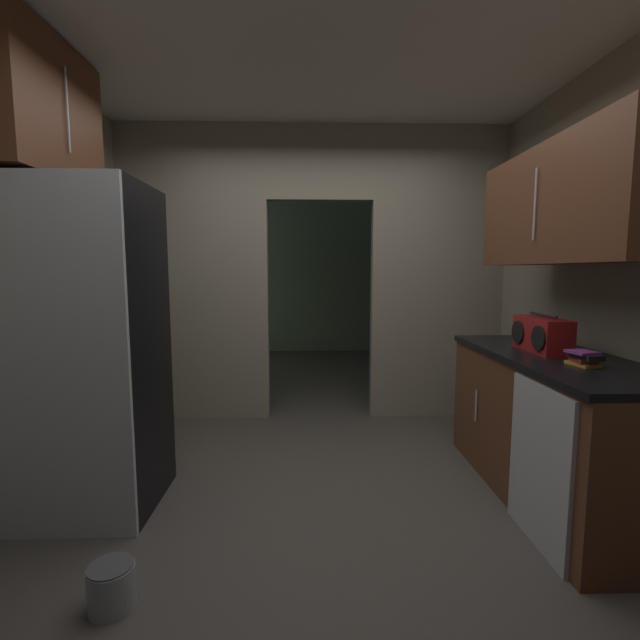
{
  "coord_description": "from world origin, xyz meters",
  "views": [
    {
      "loc": [
        -0.06,
        -2.53,
        1.4
      ],
      "look_at": [
        0.03,
        0.47,
        1.06
      ],
      "focal_mm": 24.72,
      "sensor_mm": 36.0,
      "label": 1
    }
  ],
  "objects_px": {
    "boombox": "(542,335)",
    "paint_can": "(111,586)",
    "book_stack": "(584,358)",
    "refrigerator": "(80,350)",
    "dishwasher": "(539,466)"
  },
  "relations": [
    {
      "from": "dishwasher",
      "to": "book_stack",
      "type": "distance_m",
      "value": 0.62
    },
    {
      "from": "refrigerator",
      "to": "dishwasher",
      "type": "bearing_deg",
      "value": -10.33
    },
    {
      "from": "refrigerator",
      "to": "book_stack",
      "type": "height_order",
      "value": "refrigerator"
    },
    {
      "from": "book_stack",
      "to": "paint_can",
      "type": "distance_m",
      "value": 2.5
    },
    {
      "from": "boombox",
      "to": "paint_can",
      "type": "distance_m",
      "value": 2.64
    },
    {
      "from": "dishwasher",
      "to": "boombox",
      "type": "distance_m",
      "value": 0.88
    },
    {
      "from": "boombox",
      "to": "book_stack",
      "type": "xyz_separation_m",
      "value": [
        0.01,
        -0.42,
        -0.06
      ]
    },
    {
      "from": "refrigerator",
      "to": "paint_can",
      "type": "height_order",
      "value": "refrigerator"
    },
    {
      "from": "refrigerator",
      "to": "paint_can",
      "type": "relative_size",
      "value": 9.95
    },
    {
      "from": "boombox",
      "to": "dishwasher",
      "type": "bearing_deg",
      "value": -116.88
    },
    {
      "from": "boombox",
      "to": "book_stack",
      "type": "height_order",
      "value": "boombox"
    },
    {
      "from": "book_stack",
      "to": "paint_can",
      "type": "height_order",
      "value": "book_stack"
    },
    {
      "from": "boombox",
      "to": "paint_can",
      "type": "bearing_deg",
      "value": -157.06
    },
    {
      "from": "refrigerator",
      "to": "dishwasher",
      "type": "height_order",
      "value": "refrigerator"
    },
    {
      "from": "boombox",
      "to": "paint_can",
      "type": "relative_size",
      "value": 2.26
    }
  ]
}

